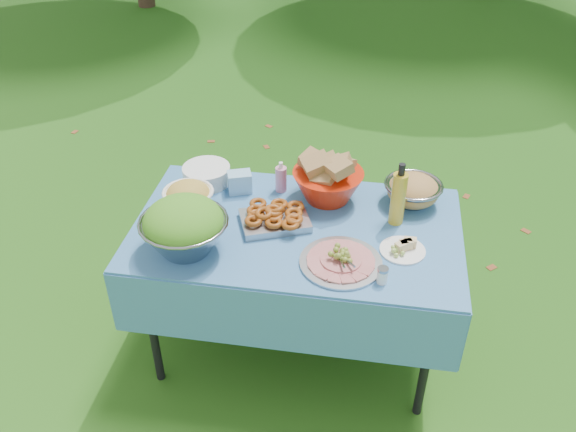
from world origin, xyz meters
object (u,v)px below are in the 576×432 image
object	(u,v)px
oil_bottle	(399,194)
plate_stack	(207,174)
picnic_table	(296,290)
salad_bowl	(184,227)
pasta_bowl_steel	(413,190)
bread_bowl	(328,178)
charcuterie_platter	(341,256)

from	to	relation	value
oil_bottle	plate_stack	bearing A→B (deg)	168.45
picnic_table	salad_bowl	size ratio (longest dim) A/B	3.95
salad_bowl	plate_stack	world-z (taller)	salad_bowl
pasta_bowl_steel	picnic_table	bearing A→B (deg)	-150.97
salad_bowl	oil_bottle	xyz separation A→B (m)	(0.88, 0.35, 0.03)
picnic_table	pasta_bowl_steel	world-z (taller)	pasta_bowl_steel
oil_bottle	picnic_table	bearing A→B (deg)	-165.64
bread_bowl	salad_bowl	bearing A→B (deg)	-138.52
bread_bowl	pasta_bowl_steel	size ratio (longest dim) A/B	1.26
plate_stack	bread_bowl	xyz separation A→B (m)	(0.61, -0.05, 0.07)
salad_bowl	plate_stack	size ratio (longest dim) A/B	1.57
picnic_table	salad_bowl	distance (m)	0.71
pasta_bowl_steel	bread_bowl	bearing A→B (deg)	-175.69
plate_stack	picnic_table	bearing A→B (deg)	-31.33
pasta_bowl_steel	oil_bottle	distance (m)	0.20
bread_bowl	oil_bottle	world-z (taller)	oil_bottle
picnic_table	bread_bowl	bearing A→B (deg)	66.42
picnic_table	salad_bowl	bearing A→B (deg)	-152.00
pasta_bowl_steel	charcuterie_platter	world-z (taller)	pasta_bowl_steel
picnic_table	oil_bottle	world-z (taller)	oil_bottle
picnic_table	bread_bowl	xyz separation A→B (m)	(0.11, 0.25, 0.49)
picnic_table	pasta_bowl_steel	xyz separation A→B (m)	(0.51, 0.28, 0.45)
picnic_table	bread_bowl	size ratio (longest dim) A/B	4.35
oil_bottle	pasta_bowl_steel	bearing A→B (deg)	67.03
salad_bowl	pasta_bowl_steel	world-z (taller)	salad_bowl
pasta_bowl_steel	oil_bottle	bearing A→B (deg)	-112.97
picnic_table	pasta_bowl_steel	size ratio (longest dim) A/B	5.47
charcuterie_platter	plate_stack	bearing A→B (deg)	143.79
salad_bowl	bread_bowl	distance (m)	0.73
bread_bowl	oil_bottle	size ratio (longest dim) A/B	1.11
bread_bowl	oil_bottle	bearing A→B (deg)	-23.31
plate_stack	oil_bottle	size ratio (longest dim) A/B	0.78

